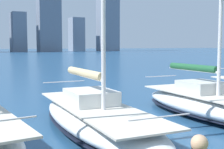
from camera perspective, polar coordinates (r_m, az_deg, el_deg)
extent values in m
cube|color=slate|center=(186.85, -0.79, 12.19)|extent=(10.26, 10.82, 51.18)
cube|color=gray|center=(183.46, -6.49, 7.28)|extent=(7.55, 7.96, 19.24)
cube|color=slate|center=(167.33, -11.47, 9.93)|extent=(11.50, 7.34, 33.98)
cube|color=slate|center=(168.86, -16.79, 7.41)|extent=(6.78, 10.76, 20.13)
cylinder|color=silver|center=(22.01, 19.56, 1.06)|extent=(1.76, 0.33, 0.04)
ellipsoid|color=silver|center=(15.35, 17.08, -5.48)|extent=(3.22, 8.73, 1.00)
ellipsoid|color=black|center=(15.41, 17.05, -6.48)|extent=(3.23, 8.78, 0.10)
cube|color=beige|center=(15.26, 17.13, -3.53)|extent=(2.67, 7.68, 0.06)
cube|color=silver|center=(15.60, 15.89, -2.18)|extent=(1.76, 1.98, 0.55)
cylinder|color=silver|center=(14.75, 19.32, 12.64)|extent=(0.16, 0.16, 8.42)
cylinder|color=silver|center=(16.01, 14.44, 0.83)|extent=(0.31, 3.61, 0.12)
cylinder|color=#1E5633|center=(16.00, 14.45, 1.26)|extent=(0.49, 3.34, 0.32)
cylinder|color=silver|center=(18.22, 8.96, -0.30)|extent=(2.08, 0.15, 0.04)
ellipsoid|color=silver|center=(12.10, -2.90, -8.27)|extent=(3.34, 9.57, 0.95)
ellipsoid|color=black|center=(12.16, -2.89, -9.46)|extent=(3.36, 9.62, 0.10)
cube|color=beige|center=(11.99, -2.91, -5.93)|extent=(2.77, 8.41, 0.06)
cube|color=silver|center=(12.46, -3.90, -4.09)|extent=(1.81, 2.16, 0.55)
cylinder|color=silver|center=(13.01, -5.05, -0.25)|extent=(0.33, 3.96, 0.12)
cylinder|color=#C6B284|center=(13.00, -5.06, 0.28)|extent=(0.52, 3.66, 0.32)
cylinder|color=silver|center=(8.12, 8.84, -7.70)|extent=(1.84, 0.14, 0.04)
cylinder|color=silver|center=(15.88, -8.72, -1.31)|extent=(2.13, 0.15, 0.04)
sphere|color=tan|center=(4.11, 15.70, -12.00)|extent=(0.22, 0.22, 0.22)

